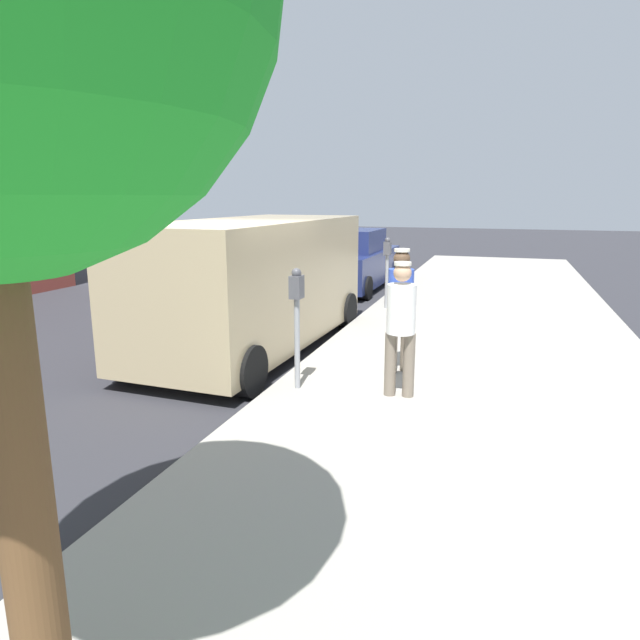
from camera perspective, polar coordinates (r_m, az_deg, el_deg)
name	(u,v)px	position (r m, az deg, el deg)	size (l,w,h in m)	color
ground_plane	(235,368)	(8.40, -8.74, -4.91)	(80.00, 80.00, 0.00)	#2D2D33
sidewalk_slab	(477,388)	(7.51, 15.94, -6.78)	(5.00, 32.00, 0.15)	#9E998E
parking_meter_near	(297,308)	(6.75, -2.42, 1.26)	(0.14, 0.18, 1.52)	gray
parking_meter_far	(387,260)	(11.93, 6.96, 6.14)	(0.14, 0.18, 1.52)	gray
pedestrian_in_white	(401,321)	(6.56, 8.37, -0.11)	(0.36, 0.34, 1.63)	#726656
pedestrian_in_blue	(400,303)	(7.49, 8.32, 1.80)	(0.34, 0.34, 1.69)	#726656
parked_van	(255,281)	(9.14, -6.77, 4.02)	(2.28, 5.27, 2.15)	tan
parked_sedan_ahead	(351,262)	(15.43, 3.21, 6.05)	(2.00, 4.43, 1.65)	navy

